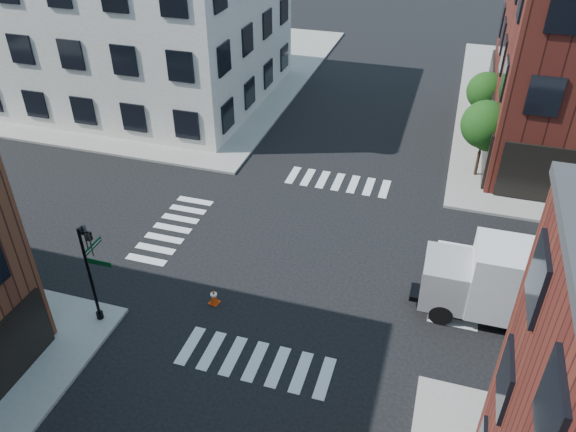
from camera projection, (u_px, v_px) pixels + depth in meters
The scene contains 8 objects.
ground at pixel (305, 253), 26.76m from camera, with size 120.00×120.00×0.00m, color black.
sidewalk_nw at pixel (137, 67), 48.49m from camera, with size 30.00×30.00×0.15m, color gray.
building_nw at pixel (116, 19), 41.01m from camera, with size 22.00×16.00×11.00m, color beige.
tree_near at pixel (486, 127), 31.06m from camera, with size 2.69×2.69×4.49m.
tree_far at pixel (486, 93), 35.97m from camera, with size 2.43×2.43×4.07m.
signal_pole at pixel (91, 264), 21.51m from camera, with size 1.29×1.24×4.60m.
box_truck at pixel (525, 287), 22.02m from camera, with size 7.74×2.48×3.48m.
traffic_cone at pixel (214, 297), 23.69m from camera, with size 0.47×0.47×0.73m.
Camera 1 is at (5.46, -20.51, 16.41)m, focal length 35.00 mm.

